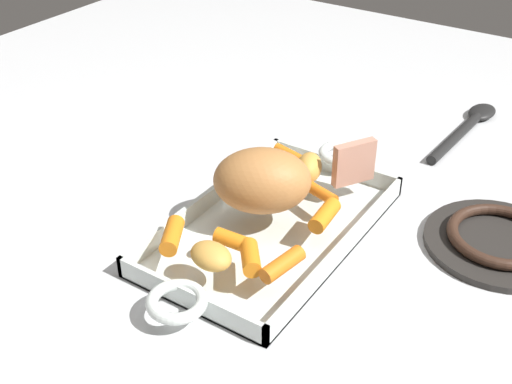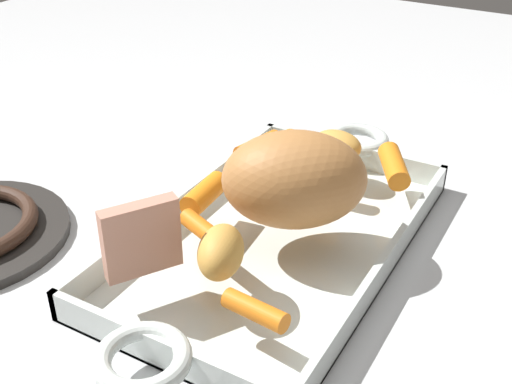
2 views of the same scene
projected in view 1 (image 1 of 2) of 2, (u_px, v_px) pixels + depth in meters
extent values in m
plane|color=silver|center=(272.00, 232.00, 0.92)|extent=(1.95, 1.95, 0.00)
cube|color=silver|center=(272.00, 230.00, 0.92)|extent=(0.38, 0.23, 0.01)
cube|color=silver|center=(209.00, 199.00, 0.97)|extent=(0.38, 0.01, 0.03)
cube|color=silver|center=(342.00, 250.00, 0.87)|extent=(0.38, 0.01, 0.03)
cube|color=silver|center=(334.00, 166.00, 1.05)|extent=(0.01, 0.23, 0.03)
cube|color=silver|center=(189.00, 299.00, 0.79)|extent=(0.01, 0.23, 0.03)
torus|color=silver|center=(341.00, 154.00, 1.05)|extent=(0.07, 0.07, 0.01)
torus|color=silver|center=(177.00, 301.00, 0.76)|extent=(0.07, 0.07, 0.01)
ellipsoid|color=#B4763F|center=(261.00, 182.00, 0.89)|extent=(0.15, 0.16, 0.09)
cube|color=tan|center=(354.00, 163.00, 0.95)|extent=(0.06, 0.05, 0.07)
cylinder|color=orange|center=(283.00, 264.00, 0.79)|extent=(0.07, 0.03, 0.02)
cylinder|color=orange|center=(172.00, 235.00, 0.84)|extent=(0.07, 0.05, 0.03)
cylinder|color=orange|center=(325.00, 215.00, 0.88)|extent=(0.06, 0.03, 0.02)
cylinder|color=orange|center=(317.00, 191.00, 0.93)|extent=(0.04, 0.07, 0.02)
cylinder|color=orange|center=(250.00, 257.00, 0.80)|extent=(0.06, 0.05, 0.03)
cylinder|color=orange|center=(290.00, 155.00, 1.02)|extent=(0.03, 0.06, 0.02)
cylinder|color=orange|center=(230.00, 239.00, 0.84)|extent=(0.03, 0.05, 0.02)
ellipsoid|color=gold|center=(309.00, 168.00, 0.96)|extent=(0.07, 0.06, 0.04)
ellipsoid|color=gold|center=(214.00, 257.00, 0.80)|extent=(0.05, 0.06, 0.03)
cylinder|color=#282623|center=(498.00, 243.00, 0.90)|extent=(0.20, 0.20, 0.01)
torus|color=#382319|center=(500.00, 236.00, 0.89)|extent=(0.14, 0.14, 0.02)
cylinder|color=black|center=(455.00, 137.00, 1.14)|extent=(0.20, 0.03, 0.02)
ellipsoid|color=black|center=(482.00, 112.00, 1.22)|extent=(0.07, 0.05, 0.02)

